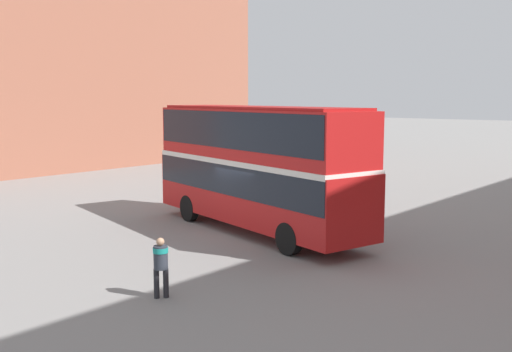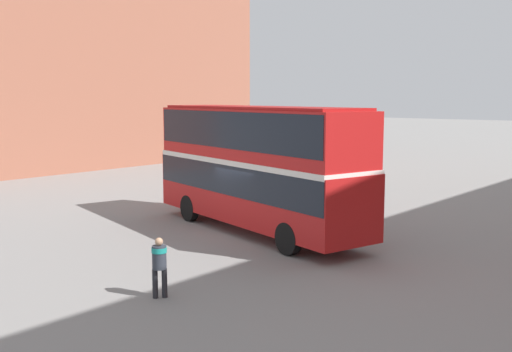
# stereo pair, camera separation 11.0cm
# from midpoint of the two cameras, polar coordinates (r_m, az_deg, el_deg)

# --- Properties ---
(ground_plane) EXTENTS (240.00, 240.00, 0.00)m
(ground_plane) POSITION_cam_midpoint_polar(r_m,az_deg,el_deg) (22.57, -0.56, -5.53)
(ground_plane) COLOR gray
(building_row_left) EXTENTS (11.84, 30.77, 16.47)m
(building_row_left) POSITION_cam_midpoint_polar(r_m,az_deg,el_deg) (48.47, -18.10, 10.87)
(building_row_left) COLOR #935642
(building_row_left) RESTS_ON ground_plane
(double_decker_bus) EXTENTS (10.95, 5.06, 4.76)m
(double_decker_bus) POSITION_cam_midpoint_polar(r_m,az_deg,el_deg) (22.51, 0.14, 1.50)
(double_decker_bus) COLOR red
(double_decker_bus) RESTS_ON ground_plane
(pedestrian_foreground) EXTENTS (0.54, 0.54, 1.57)m
(pedestrian_foreground) POSITION_cam_midpoint_polar(r_m,az_deg,el_deg) (15.53, -8.99, -8.01)
(pedestrian_foreground) COLOR #232328
(pedestrian_foreground) RESTS_ON ground_plane
(parked_car_kerb_far) EXTENTS (4.72, 2.21, 1.55)m
(parked_car_kerb_far) POSITION_cam_midpoint_polar(r_m,az_deg,el_deg) (40.95, -3.08, 1.46)
(parked_car_kerb_far) COLOR silver
(parked_car_kerb_far) RESTS_ON ground_plane
(parked_car_side_street) EXTENTS (4.16, 1.87, 1.45)m
(parked_car_side_street) POSITION_cam_midpoint_polar(r_m,az_deg,el_deg) (34.46, 7.11, 0.21)
(parked_car_side_street) COLOR slate
(parked_car_side_street) RESTS_ON ground_plane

